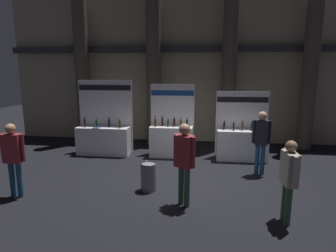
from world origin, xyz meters
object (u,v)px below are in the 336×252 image
Objects in this scene: visitor_1 at (13,154)px; exhibitor_booth_1 at (171,138)px; visitor_2 at (184,157)px; trash_bin at (149,177)px; exhibitor_booth_2 at (242,142)px; exhibitor_booth_0 at (104,137)px; visitor_3 at (261,138)px; visitor_4 at (289,174)px.

exhibitor_booth_1 is at bearing 47.00° from visitor_1.
trash_bin is at bearing -0.93° from visitor_2.
trash_bin is 1.39m from visitor_2.
exhibitor_booth_0 is at bearing 179.29° from exhibitor_booth_2.
exhibitor_booth_2 is (2.35, -0.11, -0.04)m from exhibitor_booth_1.
exhibitor_booth_2 is at bearing -78.89° from visitor_2.
visitor_3 is (0.34, -1.36, 0.49)m from exhibitor_booth_2.
visitor_4 is at bearing 96.71° from visitor_3.
exhibitor_booth_0 is 1.55× the size of visitor_4.
exhibitor_booth_0 is 3.76m from visitor_1.
visitor_3 reaches higher than visitor_4.
visitor_2 is at bearing -79.34° from exhibitor_booth_1.
visitor_3 is at bearing -15.61° from exhibitor_booth_0.
visitor_3 reaches higher than visitor_1.
visitor_3 is at bearing 18.88° from visitor_1.
exhibitor_booth_1 reaches higher than exhibitor_booth_2.
exhibitor_booth_0 is 1.40× the size of visitor_2.
visitor_2 reaches higher than visitor_3.
exhibitor_booth_1 is 3.10m from visitor_3.
exhibitor_booth_1 is at bearing 85.34° from trash_bin.
exhibitor_booth_2 is at bearing 1.20° from visitor_4.
exhibitor_booth_2 is 6.66m from visitor_1.
exhibitor_booth_0 reaches higher than visitor_1.
visitor_3 is (2.01, 2.16, -0.04)m from visitor_2.
exhibitor_booth_2 is at bearing -2.73° from exhibitor_booth_1.
exhibitor_booth_1 is at bearing -42.92° from visitor_2.
exhibitor_booth_0 is 4.73m from exhibitor_booth_2.
exhibitor_booth_2 is at bearing -0.71° from exhibitor_booth_0.
exhibitor_booth_0 is at bearing -13.02° from visitor_2.
exhibitor_booth_1 is 4.95m from visitor_4.
exhibitor_booth_0 is 1.47× the size of visitor_1.
visitor_4 is (5.97, -0.44, -0.06)m from visitor_1.
exhibitor_booth_2 is 1.21× the size of visitor_2.
trash_bin is 3.19m from visitor_1.
visitor_1 is at bearing 26.64° from visitor_3.
visitor_1 reaches higher than visitor_4.
exhibitor_booth_2 is 1.23× the size of visitor_3.
visitor_4 is at bearing -157.11° from visitor_2.
visitor_2 is 1.11× the size of visitor_4.
exhibitor_booth_1 is 2.35m from exhibitor_booth_2.
visitor_4 is at bearing -38.61° from exhibitor_booth_0.
trash_bin is 0.42× the size of visitor_4.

